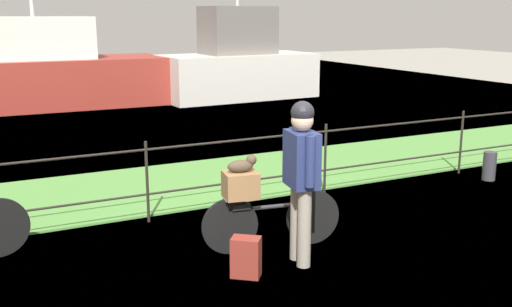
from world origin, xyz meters
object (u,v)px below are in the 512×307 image
(terrier_dog, at_px, (243,165))
(wooden_crate, at_px, (241,185))
(bicycle_main, at_px, (271,220))
(cyclist_person, at_px, (301,169))
(moored_boat_mid, at_px, (37,74))
(backpack_on_paving, at_px, (246,257))
(mooring_bollard, at_px, (489,166))
(moored_boat_near, at_px, (238,65))

(terrier_dog, bearing_deg, wooden_crate, 170.78)
(bicycle_main, height_order, cyclist_person, cyclist_person)
(terrier_dog, bearing_deg, cyclist_person, -52.33)
(moored_boat_mid, bearing_deg, cyclist_person, -85.25)
(wooden_crate, xyz_separation_m, cyclist_person, (0.43, -0.53, 0.25))
(bicycle_main, height_order, backpack_on_paving, bicycle_main)
(mooring_bollard, xyz_separation_m, moored_boat_near, (0.42, 10.10, 0.78))
(moored_boat_near, height_order, moored_boat_mid, moored_boat_near)
(wooden_crate, distance_m, backpack_on_paving, 0.83)
(cyclist_person, relative_size, mooring_bollard, 3.78)
(terrier_dog, distance_m, mooring_bollard, 4.76)
(cyclist_person, distance_m, backpack_on_paving, 1.03)
(cyclist_person, relative_size, moored_boat_near, 0.35)
(cyclist_person, bearing_deg, wooden_crate, 129.11)
(mooring_bollard, bearing_deg, wooden_crate, -169.37)
(cyclist_person, xyz_separation_m, mooring_bollard, (4.22, 1.40, -0.78))
(bicycle_main, relative_size, backpack_on_paving, 3.88)
(terrier_dog, bearing_deg, bicycle_main, -9.22)
(bicycle_main, relative_size, wooden_crate, 4.43)
(cyclist_person, relative_size, backpack_on_paving, 4.21)
(backpack_on_paving, xyz_separation_m, mooring_bollard, (4.86, 1.45, 0.02))
(cyclist_person, xyz_separation_m, backpack_on_paving, (-0.64, -0.06, -0.80))
(bicycle_main, bearing_deg, backpack_on_paving, -136.23)
(terrier_dog, xyz_separation_m, moored_boat_mid, (-0.62, 11.75, -0.06))
(bicycle_main, bearing_deg, moored_boat_near, 66.76)
(terrier_dog, bearing_deg, backpack_on_paving, -112.78)
(cyclist_person, xyz_separation_m, moored_boat_near, (4.64, 11.50, -0.00))
(cyclist_person, bearing_deg, moored_boat_mid, 94.75)
(terrier_dog, xyz_separation_m, moored_boat_near, (5.04, 10.98, 0.03))
(backpack_on_paving, height_order, mooring_bollard, mooring_bollard)
(moored_boat_near, bearing_deg, mooring_bollard, -92.40)
(wooden_crate, height_order, backpack_on_paving, wooden_crate)
(wooden_crate, distance_m, mooring_bollard, 4.75)
(terrier_dog, bearing_deg, mooring_bollard, 10.73)
(cyclist_person, distance_m, mooring_bollard, 4.51)
(moored_boat_near, bearing_deg, wooden_crate, -114.79)
(bicycle_main, distance_m, moored_boat_mid, 11.85)
(bicycle_main, relative_size, terrier_dog, 4.81)
(backpack_on_paving, distance_m, mooring_bollard, 5.07)
(wooden_crate, bearing_deg, bicycle_main, -9.22)
(wooden_crate, relative_size, moored_boat_mid, 0.05)
(cyclist_person, xyz_separation_m, moored_boat_mid, (-1.02, 12.27, -0.09))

